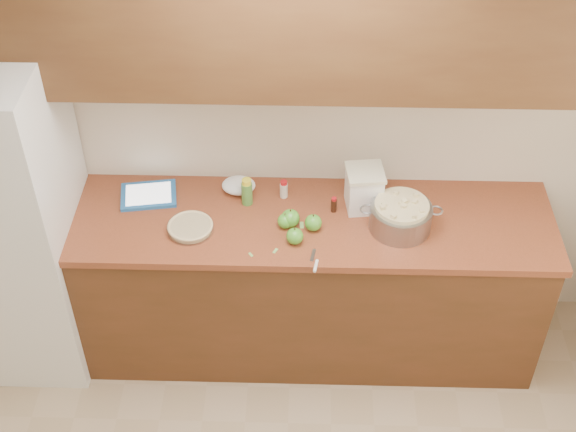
{
  "coord_description": "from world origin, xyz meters",
  "views": [
    {
      "loc": [
        0.07,
        -1.51,
        3.58
      ],
      "look_at": [
        -0.01,
        1.43,
        0.98
      ],
      "focal_mm": 50.0,
      "sensor_mm": 36.0,
      "label": 1
    }
  ],
  "objects_px": {
    "pie": "(190,227)",
    "tablet": "(149,195)",
    "colander": "(401,216)",
    "flour_canister": "(364,189)"
  },
  "relations": [
    {
      "from": "colander",
      "to": "tablet",
      "type": "distance_m",
      "value": 1.29
    },
    {
      "from": "colander",
      "to": "pie",
      "type": "bearing_deg",
      "value": -177.18
    },
    {
      "from": "tablet",
      "to": "colander",
      "type": "bearing_deg",
      "value": -18.16
    },
    {
      "from": "flour_canister",
      "to": "pie",
      "type": "bearing_deg",
      "value": -166.35
    },
    {
      "from": "tablet",
      "to": "flour_canister",
      "type": "bearing_deg",
      "value": -11.48
    },
    {
      "from": "pie",
      "to": "colander",
      "type": "height_order",
      "value": "colander"
    },
    {
      "from": "flour_canister",
      "to": "tablet",
      "type": "distance_m",
      "value": 1.11
    },
    {
      "from": "flour_canister",
      "to": "tablet",
      "type": "height_order",
      "value": "flour_canister"
    },
    {
      "from": "flour_canister",
      "to": "tablet",
      "type": "xyz_separation_m",
      "value": [
        -1.1,
        0.04,
        -0.1
      ]
    },
    {
      "from": "pie",
      "to": "tablet",
      "type": "relative_size",
      "value": 0.74
    }
  ]
}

